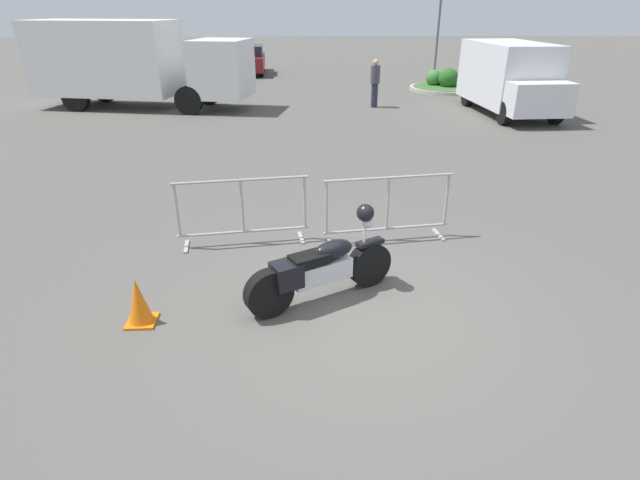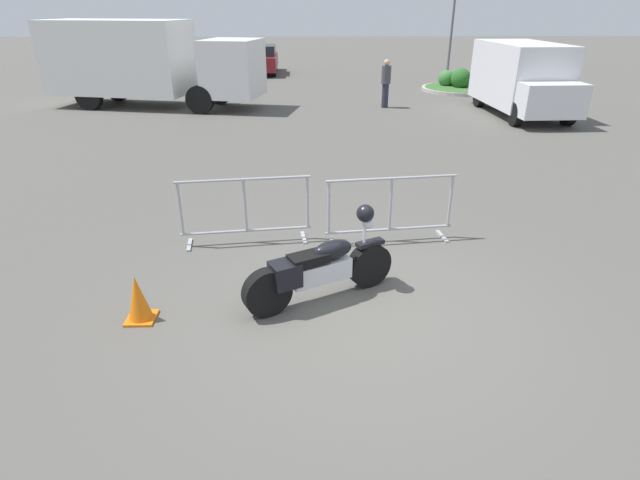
% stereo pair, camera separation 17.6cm
% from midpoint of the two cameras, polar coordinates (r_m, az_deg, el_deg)
% --- Properties ---
extents(ground_plane, '(120.00, 120.00, 0.00)m').
position_cam_midpoint_polar(ground_plane, '(6.25, 5.43, -8.26)').
color(ground_plane, '#54514C').
extents(motorcycle, '(1.92, 1.11, 1.18)m').
position_cam_midpoint_polar(motorcycle, '(6.27, 0.89, -3.23)').
color(motorcycle, black).
rests_on(motorcycle, ground).
extents(crowd_barrier_near, '(2.04, 0.68, 1.07)m').
position_cam_midpoint_polar(crowd_barrier_near, '(7.84, -7.89, 3.40)').
color(crowd_barrier_near, '#9EA0A5').
rests_on(crowd_barrier_near, ground).
extents(crowd_barrier_far, '(2.04, 0.68, 1.07)m').
position_cam_midpoint_polar(crowd_barrier_far, '(7.90, 8.68, 3.54)').
color(crowd_barrier_far, '#9EA0A5').
rests_on(crowd_barrier_far, ground).
extents(box_truck, '(7.99, 3.74, 2.98)m').
position_cam_midpoint_polar(box_truck, '(20.11, -19.39, 18.80)').
color(box_truck, white).
rests_on(box_truck, ground).
extents(delivery_van, '(2.13, 5.06, 2.31)m').
position_cam_midpoint_polar(delivery_van, '(19.03, 22.35, 16.86)').
color(delivery_van, silver).
rests_on(delivery_van, ground).
extents(parked_car_green, '(1.73, 4.02, 1.35)m').
position_cam_midpoint_polar(parked_car_green, '(30.47, -18.18, 18.92)').
color(parked_car_green, '#236B38').
rests_on(parked_car_green, ground).
extents(parked_car_red, '(1.86, 4.34, 1.46)m').
position_cam_midpoint_polar(parked_car_red, '(29.70, -12.55, 19.49)').
color(parked_car_red, '#B21E19').
rests_on(parked_car_red, ground).
extents(parked_car_maroon, '(1.90, 4.41, 1.48)m').
position_cam_midpoint_polar(parked_car_maroon, '(29.24, -6.63, 19.84)').
color(parked_car_maroon, maroon).
rests_on(parked_car_maroon, ground).
extents(pedestrian, '(0.46, 0.46, 1.69)m').
position_cam_midpoint_polar(pedestrian, '(19.15, 7.81, 17.49)').
color(pedestrian, '#262838').
rests_on(pedestrian, ground).
extents(planter_island, '(3.33, 3.33, 0.95)m').
position_cam_midpoint_polar(planter_island, '(24.02, 15.83, 16.82)').
color(planter_island, '#ADA89E').
rests_on(planter_island, ground).
extents(traffic_cone, '(0.34, 0.34, 0.59)m').
position_cam_midpoint_polar(traffic_cone, '(6.29, -19.33, -6.37)').
color(traffic_cone, orange).
rests_on(traffic_cone, ground).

